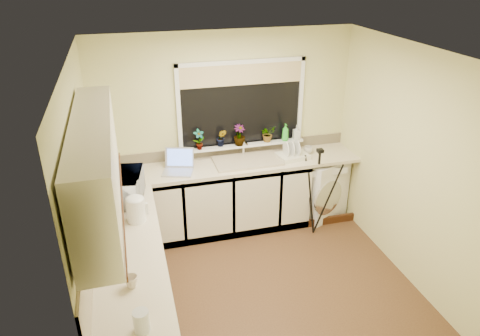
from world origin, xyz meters
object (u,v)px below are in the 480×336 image
at_px(washing_machine, 318,186).
at_px(plant_c, 239,135).
at_px(plant_d, 268,134).
at_px(cup_back, 308,150).
at_px(microwave, 124,187).
at_px(steel_jar, 119,264).
at_px(soap_bottle_green, 285,132).
at_px(kettle, 136,210).
at_px(plant_a, 199,140).
at_px(cup_left, 131,282).
at_px(laptop, 179,165).
at_px(plant_b, 221,138).
at_px(tripod, 317,193).
at_px(glass_jug, 141,321).
at_px(dish_rack, 293,156).
at_px(soap_bottle_clear, 297,132).

relative_size(washing_machine, plant_c, 3.10).
xyz_separation_m(plant_d, cup_back, (0.49, -0.18, -0.21)).
bearing_deg(microwave, steel_jar, -174.49).
bearing_deg(plant_c, cup_back, -10.07).
bearing_deg(soap_bottle_green, washing_machine, -20.65).
distance_m(kettle, plant_c, 1.83).
xyz_separation_m(steel_jar, cup_back, (2.41, 1.77, -0.00)).
bearing_deg(plant_a, steel_jar, -118.08).
bearing_deg(cup_left, laptop, 71.86).
bearing_deg(steel_jar, cup_back, 36.30).
relative_size(plant_b, plant_c, 0.84).
distance_m(kettle, plant_b, 1.68).
height_order(laptop, soap_bottle_green, soap_bottle_green).
height_order(laptop, kettle, laptop).
distance_m(kettle, tripod, 2.28).
distance_m(microwave, cup_left, 1.40).
distance_m(washing_machine, plant_c, 1.32).
bearing_deg(glass_jug, plant_b, 66.26).
bearing_deg(steel_jar, plant_a, 61.92).
relative_size(tripod, soap_bottle_green, 5.20).
height_order(washing_machine, plant_c, plant_c).
distance_m(plant_c, cup_back, 0.92).
distance_m(steel_jar, plant_b, 2.35).
xyz_separation_m(tripod, plant_d, (-0.43, 0.65, 0.57)).
bearing_deg(washing_machine, plant_d, 140.56).
height_order(washing_machine, cup_back, cup_back).
height_order(plant_a, plant_d, plant_a).
relative_size(laptop, cup_left, 4.04).
bearing_deg(kettle, glass_jug, -91.91).
relative_size(dish_rack, soap_bottle_clear, 2.01).
bearing_deg(microwave, glass_jug, -168.61).
bearing_deg(cup_left, plant_d, 50.31).
xyz_separation_m(steel_jar, plant_a, (1.02, 1.91, 0.23)).
relative_size(tripod, cup_left, 11.08).
distance_m(steel_jar, cup_back, 2.99).
xyz_separation_m(glass_jug, cup_back, (2.27, 2.49, -0.04)).
relative_size(steel_jar, plant_c, 0.36).
height_order(microwave, soap_bottle_clear, soap_bottle_clear).
bearing_deg(cup_back, microwave, -165.01).
distance_m(tripod, soap_bottle_green, 0.87).
xyz_separation_m(soap_bottle_clear, cup_left, (-2.21, -2.17, -0.19)).
relative_size(dish_rack, glass_jug, 2.29).
xyz_separation_m(laptop, kettle, (-0.55, -1.00, 0.05)).
bearing_deg(tripod, microwave, -157.73).
bearing_deg(steel_jar, tripod, 28.98).
bearing_deg(plant_c, plant_b, 174.42).
relative_size(soap_bottle_green, soap_bottle_clear, 1.20).
distance_m(washing_machine, plant_b, 1.50).
xyz_separation_m(tripod, soap_bottle_green, (-0.20, 0.62, 0.58)).
bearing_deg(plant_d, laptop, -168.36).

